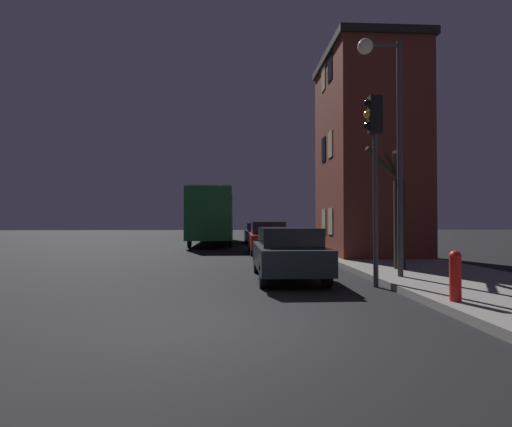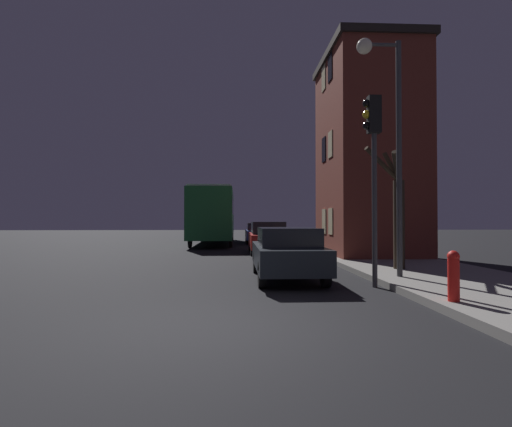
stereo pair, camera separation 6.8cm
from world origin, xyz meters
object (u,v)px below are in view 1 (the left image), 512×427
object	(u,v)px
streetlamp	(387,116)
car_mid_lane	(267,237)
bus	(213,212)
traffic_light	(374,150)
car_near_lane	(288,252)
bare_tree	(398,212)
fire_hydrant	(455,275)
car_far_lane	(258,233)

from	to	relation	value
streetlamp	car_mid_lane	size ratio (longest dim) A/B	1.40
streetlamp	bus	size ratio (longest dim) A/B	0.54
traffic_light	car_near_lane	xyz separation A→B (m)	(-1.92, 1.34, -2.55)
traffic_light	bare_tree	world-z (taller)	traffic_light
bare_tree	fire_hydrant	world-z (taller)	bare_tree
traffic_light	car_far_lane	distance (m)	18.79
car_mid_lane	fire_hydrant	size ratio (longest dim) A/B	4.86
traffic_light	car_far_lane	world-z (taller)	traffic_light
bare_tree	bus	size ratio (longest dim) A/B	0.31
streetlamp	car_far_lane	bearing A→B (deg)	97.51
traffic_light	fire_hydrant	size ratio (longest dim) A/B	5.09
bare_tree	fire_hydrant	distance (m)	4.95
traffic_light	fire_hydrant	distance (m)	3.69
bus	car_near_lane	bearing A→B (deg)	-80.08
car_near_lane	car_far_lane	size ratio (longest dim) A/B	0.99
bus	fire_hydrant	world-z (taller)	bus
streetlamp	bare_tree	bearing A→B (deg)	59.96
streetlamp	bare_tree	world-z (taller)	streetlamp
car_mid_lane	car_near_lane	bearing A→B (deg)	-90.87
bare_tree	car_far_lane	xyz separation A→B (m)	(-3.26, 16.31, -1.12)
streetlamp	bare_tree	xyz separation A→B (m)	(0.90, 1.56, -2.45)
streetlamp	car_mid_lane	distance (m)	10.06
bare_tree	car_far_lane	size ratio (longest dim) A/B	0.84
bus	fire_hydrant	distance (m)	21.17
car_near_lane	car_far_lane	distance (m)	17.19
traffic_light	car_mid_lane	xyz separation A→B (m)	(-1.80, 9.78, -2.51)
traffic_light	bus	distance (m)	18.60
bus	car_near_lane	size ratio (longest dim) A/B	2.71
car_mid_lane	car_far_lane	distance (m)	8.75
streetlamp	car_mid_lane	bearing A→B (deg)	104.69
streetlamp	car_near_lane	xyz separation A→B (m)	(-2.52, 0.68, -3.56)
fire_hydrant	car_far_lane	bearing A→B (deg)	96.36
bare_tree	traffic_light	bearing A→B (deg)	-123.96
car_mid_lane	car_far_lane	size ratio (longest dim) A/B	1.03
fire_hydrant	bus	bearing A→B (deg)	104.83
fire_hydrant	bare_tree	bearing A→B (deg)	79.00
streetlamp	car_far_lane	size ratio (longest dim) A/B	1.44
car_near_lane	car_mid_lane	xyz separation A→B (m)	(0.13, 8.43, 0.04)
streetlamp	fire_hydrant	distance (m)	4.84
car_far_lane	fire_hydrant	bearing A→B (deg)	-83.64
streetlamp	bus	bearing A→B (deg)	107.43
traffic_light	car_mid_lane	bearing A→B (deg)	100.40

